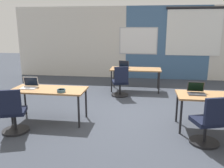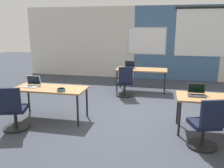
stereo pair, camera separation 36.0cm
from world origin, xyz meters
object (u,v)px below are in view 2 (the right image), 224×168
Objects in this scene: chair_far_left at (125,84)px; desk_near_left at (50,90)px; chair_near_left_end at (14,112)px; chair_near_right_inner at (206,128)px; desk_far_center at (141,71)px; snack_bowl at (61,89)px; laptop_near_right_inner at (197,93)px; laptop_near_left_end at (32,84)px; desk_near_right at (220,101)px; laptop_far_left at (129,67)px; mouse_far_left at (121,68)px.

desk_near_left is at bearing 41.75° from chair_far_left.
chair_near_right_inner is at bearing 162.12° from chair_near_left_end.
snack_bowl reaches higher than desk_far_center.
chair_near_right_inner is 2.87m from snack_bowl.
laptop_near_left_end is at bearing -178.21° from laptop_near_right_inner.
laptop_far_left is at bearing 127.23° from desk_near_right.
chair_near_right_inner is at bearing -15.49° from laptop_near_left_end.
desk_far_center is 4.41× the size of laptop_far_left.
chair_near_right_inner reaches higher than mouse_far_left.
laptop_far_left is (1.34, 2.84, 0.11)m from desk_near_left.
laptop_near_right_inner is (3.53, 0.03, -0.00)m from laptop_near_left_end.
mouse_far_left reaches higher than desk_near_left.
laptop_far_left is 2.04× the size of snack_bowl.
snack_bowl is (-0.98, -2.27, 0.38)m from chair_far_left.
desk_near_right is at bearing 121.07° from chair_far_left.
chair_near_right_inner is at bearing -55.37° from laptop_far_left.
chair_near_left_end is 2.54× the size of laptop_far_left.
chair_near_right_inner is (3.16, -0.70, -0.28)m from desk_near_left.
laptop_near_right_inner is (3.08, 0.06, 0.11)m from desk_near_left.
chair_near_left_end is at bearing -17.73° from chair_near_right_inner.
desk_near_right is 1.74× the size of chair_near_right_inner.
chair_far_left is at bearing -83.03° from laptop_far_left.
laptop_far_left reaches higher than snack_bowl.
laptop_near_left_end reaches higher than mouse_far_left.
chair_far_left is at bearing -119.20° from desk_far_center.
laptop_near_left_end is 2.74m from chair_far_left.
chair_near_right_inner is (3.60, 0.02, 0.00)m from chair_near_left_end.
laptop_near_left_end is at bearing 179.62° from desk_near_right.
desk_far_center is at bearing 117.16° from laptop_near_right_inner.
snack_bowl is at bearing -165.23° from chair_near_left_end.
laptop_far_left is 0.39× the size of chair_near_right_inner.
mouse_far_left is 4.08m from chair_near_right_inner.
mouse_far_left is 3.39m from laptop_near_right_inner.
desk_near_left is at bearing -30.65° from chair_near_right_inner.
desk_far_center is 3.32m from snack_bowl.
desk_far_center is at bearing 47.46° from laptop_near_left_end.
desk_near_left is 3.30m from desk_far_center.
desk_far_center is at bearing -140.06° from chair_near_left_end.
desk_near_left is 3.25m from chair_near_right_inner.
desk_near_left is 1.74× the size of chair_far_left.
laptop_far_left is at bearing 53.31° from laptop_near_left_end.
chair_near_left_end is at bearing -121.80° from desk_far_center.
chair_near_left_end is 3.60m from chair_near_right_inner.
laptop_far_left is (-0.41, 0.04, 0.11)m from desk_far_center.
laptop_far_left is 3.28m from laptop_near_right_inner.
chair_near_right_inner reaches higher than desk_near_right.
desk_near_left is at bearing -177.65° from laptop_near_right_inner.
mouse_far_left is at bearing 76.56° from snack_bowl.
desk_far_center is at bearing 122.01° from desk_near_right.
chair_far_left and chair_near_right_inner have the same top height.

